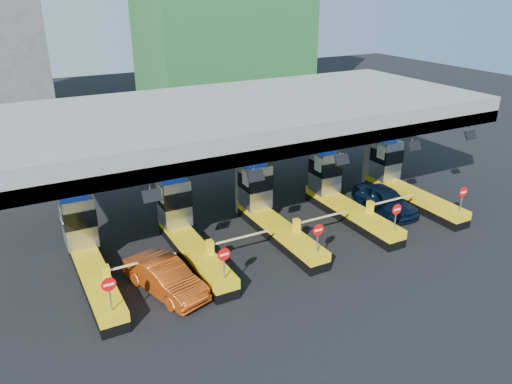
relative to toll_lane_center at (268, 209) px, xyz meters
name	(u,v)px	position (x,y,z in m)	size (l,w,h in m)	color
ground	(270,233)	(0.00, -0.28, -1.40)	(120.00, 120.00, 0.00)	black
toll_canopy	(247,117)	(0.00, 2.59, 4.74)	(28.00, 12.09, 7.00)	slate
toll_lane_far_left	(87,250)	(-10.00, 0.00, 0.00)	(4.43, 8.00, 4.16)	black
toll_lane_left	(185,227)	(-5.00, 0.00, 0.00)	(4.43, 8.00, 4.16)	black
toll_lane_center	(268,209)	(0.00, 0.00, 0.00)	(4.43, 8.00, 4.16)	black
toll_lane_right	(339,193)	(5.00, 0.00, 0.00)	(4.43, 8.00, 4.16)	black
toll_lane_far_right	(401,179)	(10.00, 0.00, 0.00)	(4.43, 8.00, 4.16)	black
van	(385,200)	(7.70, -1.16, -0.59)	(1.91, 4.74, 1.62)	black
red_car	(165,277)	(-7.20, -3.18, -0.63)	(1.63, 4.68, 1.54)	#9D360C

